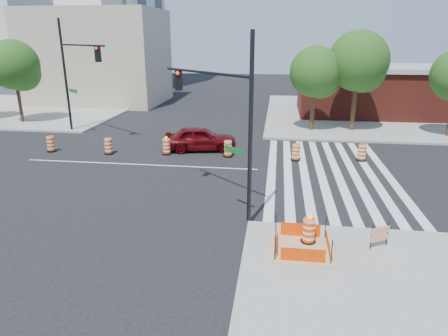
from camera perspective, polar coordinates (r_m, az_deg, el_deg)
The scene contains 22 objects.
ground at distance 24.11m, azimuth -12.02°, elevation 0.49°, with size 120.00×120.00×0.00m, color black.
sidewalk_ne at distance 41.43m, azimuth 21.75°, elevation 7.12°, with size 22.00×22.00×0.15m, color gray.
sidewalk_nw at distance 47.88m, azimuth -25.53°, elevation 7.99°, with size 22.00×22.00×0.15m, color gray.
crosswalk_east at distance 22.93m, azimuth 14.73°, elevation -0.63°, with size 6.75×13.50×0.01m.
lane_centerline at distance 24.11m, azimuth -12.02°, elevation 0.50°, with size 14.00×0.12×0.01m, color silver.
excavation_pit at distance 14.42m, azimuth 10.96°, elevation -11.08°, with size 2.20×2.20×0.90m.
brick_storefront at distance 41.11m, azimuth 22.12°, elevation 10.17°, with size 16.50×8.50×4.60m.
beige_midrise at distance 47.98m, azimuth -17.51°, elevation 14.88°, with size 14.00×10.00×10.00m, color tan.
red_coupe at distance 26.39m, azimuth -3.39°, elevation 4.23°, with size 1.89×4.70×1.60m, color #52070A.
signal_pole_se at distance 16.03m, azimuth 0.00°, elevation 8.52°, with size 4.21×3.76×7.30m.
signal_pole_nw at distance 31.90m, azimuth -20.56°, elevation 13.43°, with size 5.14×3.90×8.34m.
pit_drum at distance 14.71m, azimuth 12.01°, elevation -8.86°, with size 0.55×0.55×1.09m.
barricade at distance 15.11m, azimuth 21.38°, elevation -8.78°, with size 0.70×0.41×0.92m.
tree_north_b at distance 38.45m, azimuth -27.71°, elevation 12.56°, with size 4.12×4.12×7.00m.
tree_north_c at distance 32.01m, azimuth 12.95°, elevation 12.84°, with size 3.89×3.86×6.56m.
tree_north_d at distance 32.78m, azimuth 18.66°, elevation 13.83°, with size 4.53×4.53×7.70m.
median_drum_1 at distance 28.47m, azimuth -23.49°, elevation 3.10°, with size 0.60×0.60×1.02m.
median_drum_2 at distance 26.64m, azimuth -16.17°, elevation 2.94°, with size 0.60×0.60×1.02m.
median_drum_3 at distance 25.76m, azimuth -8.21°, elevation 3.00°, with size 0.60×0.60×1.18m.
median_drum_4 at distance 24.99m, azimuth 0.57°, elevation 2.69°, with size 0.60×0.60×1.02m.
median_drum_5 at distance 24.63m, azimuth 10.22°, elevation 2.16°, with size 0.60×0.60×1.02m.
median_drum_6 at distance 25.55m, azimuth 19.10°, elevation 2.01°, with size 0.60×0.60×1.02m.
Camera 1 is at (7.99, -21.57, 7.23)m, focal length 32.00 mm.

